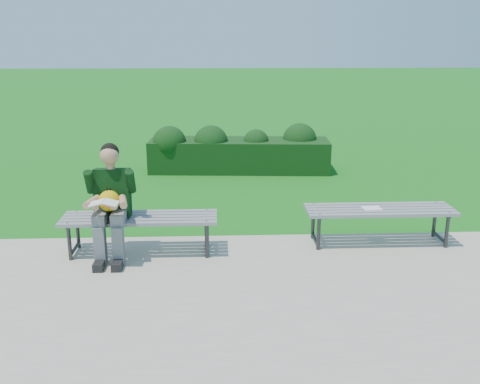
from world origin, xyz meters
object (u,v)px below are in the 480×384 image
(seated_boy, at_px, (111,199))
(paper_sheet, at_px, (372,208))
(hedge, at_px, (237,151))
(bench_left, at_px, (140,221))
(bench_right, at_px, (380,212))

(seated_boy, bearing_deg, paper_sheet, 5.19)
(hedge, bearing_deg, paper_sheet, -69.03)
(hedge, xyz_separation_m, bench_left, (-1.29, -4.09, 0.02))
(bench_left, bearing_deg, hedge, 72.43)
(seated_boy, relative_size, paper_sheet, 5.61)
(paper_sheet, bearing_deg, seated_boy, -174.81)
(hedge, distance_m, bench_right, 4.22)
(paper_sheet, bearing_deg, bench_left, -176.19)
(paper_sheet, bearing_deg, hedge, 110.97)
(bench_left, bearing_deg, paper_sheet, 3.81)
(bench_right, distance_m, seated_boy, 3.22)
(hedge, bearing_deg, seated_boy, -110.86)
(bench_right, relative_size, paper_sheet, 7.68)
(seated_boy, xyz_separation_m, paper_sheet, (3.09, 0.28, -0.24))
(hedge, xyz_separation_m, bench_right, (1.60, -3.90, 0.02))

